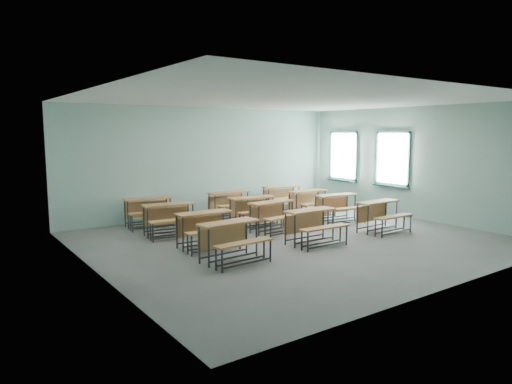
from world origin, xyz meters
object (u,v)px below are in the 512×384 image
Objects in this scene: desk_unit_r3c2 at (283,194)px; desk_unit_r3c1 at (231,201)px; desk_unit_r0c0 at (232,235)px; desk_unit_r3c0 at (149,208)px; desk_unit_r2c2 at (310,199)px; desk_unit_r2c0 at (170,215)px; desk_unit_r2c1 at (254,207)px; desk_unit_r0c1 at (313,221)px; desk_unit_r1c0 at (206,224)px; desk_unit_r1c1 at (275,212)px; desk_unit_r0c2 at (381,211)px; desk_unit_r1c2 at (338,204)px.

desk_unit_r3c1 is at bearing -167.40° from desk_unit_r3c2.
desk_unit_r3c0 is (-0.03, 4.03, 0.00)m from desk_unit_r0c0.
desk_unit_r0c0 and desk_unit_r2c2 have the same top height.
desk_unit_r3c0 is at bearing 97.01° from desk_unit_r2c0.
desk_unit_r2c1 and desk_unit_r2c2 have the same top height.
desk_unit_r2c0 is 1.00× the size of desk_unit_r3c0.
desk_unit_r3c2 is (4.48, 4.03, 0.00)m from desk_unit_r0c0.
desk_unit_r0c1 is 4.50m from desk_unit_r3c2.
desk_unit_r1c0 is at bearing -78.18° from desk_unit_r2c0.
desk_unit_r1c1 is 0.98× the size of desk_unit_r3c2.
desk_unit_r0c0 is 4.46m from desk_unit_r0c2.
desk_unit_r3c1 is (2.39, 1.07, 0.00)m from desk_unit_r2c0.
desk_unit_r1c1 is 0.99× the size of desk_unit_r2c1.
desk_unit_r1c0 is 1.02× the size of desk_unit_r3c1.
desk_unit_r2c1 is (-2.17, 0.95, 0.00)m from desk_unit_r1c2.
desk_unit_r1c2 is at bearing 88.15° from desk_unit_r0c2.
desk_unit_r0c2 is at bearing -23.89° from desk_unit_r2c0.
desk_unit_r1c2 and desk_unit_r2c2 have the same top height.
desk_unit_r1c0 is 4.35m from desk_unit_r1c2.
desk_unit_r0c0 and desk_unit_r0c1 have the same top height.
desk_unit_r2c0 is 4.46m from desk_unit_r2c2.
desk_unit_r1c0 is 0.97× the size of desk_unit_r1c2.
desk_unit_r0c2 is (4.46, 0.11, 0.00)m from desk_unit_r0c0.
desk_unit_r3c1 is at bearing 51.95° from desk_unit_r1c0.
desk_unit_r3c0 is at bearing -173.13° from desk_unit_r3c2.
desk_unit_r2c1 is (2.17, 1.32, 0.00)m from desk_unit_r1c0.
desk_unit_r0c0 is 4.03m from desk_unit_r3c0.
desk_unit_r2c2 is at bearing 88.48° from desk_unit_r0c2.
desk_unit_r0c0 is 0.98× the size of desk_unit_r2c1.
desk_unit_r1c0 is 1.53m from desk_unit_r2c0.
desk_unit_r2c2 is at bearing 27.77° from desk_unit_r0c0.
desk_unit_r0c0 is at bearing -149.55° from desk_unit_r1c1.
desk_unit_r3c0 is at bearing 128.43° from desk_unit_r1c1.
desk_unit_r1c1 is at bearing 12.70° from desk_unit_r1c0.
desk_unit_r0c1 is at bearing -93.52° from desk_unit_r3c1.
desk_unit_r2c0 is at bearing 171.56° from desk_unit_r1c2.
desk_unit_r0c0 is 2.22m from desk_unit_r0c1.
desk_unit_r0c0 is at bearing 179.59° from desk_unit_r0c2.
desk_unit_r2c1 is at bearing 129.85° from desk_unit_r0c2.
desk_unit_r2c1 is at bearing 34.17° from desk_unit_r1c0.
desk_unit_r3c0 is 4.50m from desk_unit_r3c2.
desk_unit_r1c2 is 1.00× the size of desk_unit_r2c1.
desk_unit_r0c1 and desk_unit_r0c2 have the same top height.
desk_unit_r2c1 is at bearing 83.10° from desk_unit_r1c1.
desk_unit_r1c0 is (-2.09, 1.09, 0.00)m from desk_unit_r0c1.
desk_unit_r3c0 is at bearing 153.34° from desk_unit_r2c1.
desk_unit_r3c2 is at bearing 40.04° from desk_unit_r2c1.
desk_unit_r0c1 and desk_unit_r3c0 have the same top height.
desk_unit_r2c0 is at bearing 86.65° from desk_unit_r0c0.
desk_unit_r1c2 is 2.43m from desk_unit_r3c2.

